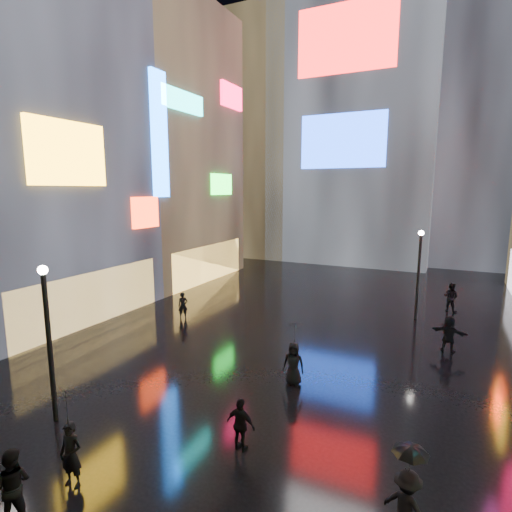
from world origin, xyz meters
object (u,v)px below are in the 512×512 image
Objects in this scene: pedestrian_0 at (71,455)px; pedestrian_3 at (241,425)px; lamp_near at (49,335)px; lamp_far at (419,269)px.

pedestrian_0 reaches higher than pedestrian_3.
pedestrian_3 is (3.22, 3.13, -0.07)m from pedestrian_0.
pedestrian_0 is (2.94, -1.79, -2.09)m from lamp_near.
lamp_near reaches higher than pedestrian_3.
lamp_near is at bearing 17.41° from pedestrian_3.
pedestrian_3 is (-3.64, -15.06, -2.15)m from lamp_far.
lamp_near is 3.03× the size of pedestrian_0.
lamp_far is 15.64m from pedestrian_3.
lamp_far is 3.29× the size of pedestrian_3.
lamp_far reaches higher than pedestrian_0.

